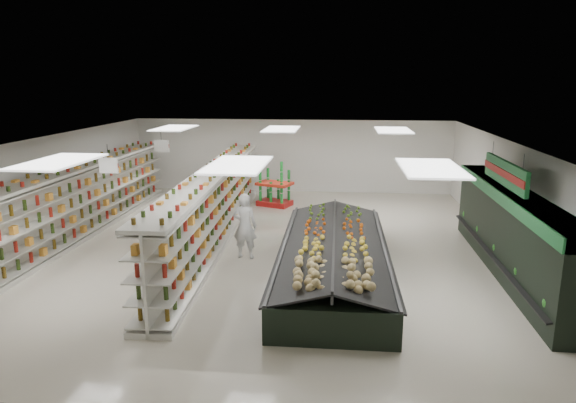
# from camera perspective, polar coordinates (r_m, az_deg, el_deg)

# --- Properties ---
(floor) EXTENTS (16.00, 16.00, 0.00)m
(floor) POSITION_cam_1_polar(r_m,az_deg,el_deg) (15.52, -2.43, -5.07)
(floor) COLOR beige
(floor) RESTS_ON ground
(ceiling) EXTENTS (14.00, 16.00, 0.02)m
(ceiling) POSITION_cam_1_polar(r_m,az_deg,el_deg) (14.82, -2.55, 6.75)
(ceiling) COLOR white
(ceiling) RESTS_ON wall_back
(wall_back) EXTENTS (14.00, 0.02, 3.20)m
(wall_back) POSITION_cam_1_polar(r_m,az_deg,el_deg) (22.90, 0.43, 5.09)
(wall_back) COLOR white
(wall_back) RESTS_ON floor
(wall_front) EXTENTS (14.00, 0.02, 3.20)m
(wall_front) POSITION_cam_1_polar(r_m,az_deg,el_deg) (7.66, -11.41, -12.54)
(wall_front) COLOR white
(wall_front) RESTS_ON floor
(wall_left) EXTENTS (0.02, 16.00, 3.20)m
(wall_left) POSITION_cam_1_polar(r_m,az_deg,el_deg) (17.52, -25.78, 1.15)
(wall_left) COLOR white
(wall_left) RESTS_ON floor
(wall_right) EXTENTS (0.02, 16.00, 3.20)m
(wall_right) POSITION_cam_1_polar(r_m,az_deg,el_deg) (15.69, 23.70, 0.06)
(wall_right) COLOR white
(wall_right) RESTS_ON floor
(produce_wall_case) EXTENTS (0.93, 8.00, 2.20)m
(produce_wall_case) POSITION_cam_1_polar(r_m,az_deg,el_deg) (14.25, 23.55, -2.69)
(produce_wall_case) COLOR black
(produce_wall_case) RESTS_ON floor
(aisle_sign_near) EXTENTS (0.52, 0.06, 0.75)m
(aisle_sign_near) POSITION_cam_1_polar(r_m,az_deg,el_deg) (14.07, -19.31, 3.80)
(aisle_sign_near) COLOR white
(aisle_sign_near) RESTS_ON ceiling
(aisle_sign_far) EXTENTS (0.52, 0.06, 0.75)m
(aisle_sign_far) POSITION_cam_1_polar(r_m,az_deg,el_deg) (17.73, -13.88, 6.01)
(aisle_sign_far) COLOR white
(aisle_sign_far) RESTS_ON ceiling
(hortifruti_banner) EXTENTS (0.12, 3.20, 0.95)m
(hortifruti_banner) POSITION_cam_1_polar(r_m,az_deg,el_deg) (13.86, 22.97, 2.93)
(hortifruti_banner) COLOR #1D6F35
(hortifruti_banner) RESTS_ON ceiling
(gondola_left) EXTENTS (1.12, 12.99, 2.25)m
(gondola_left) POSITION_cam_1_polar(r_m,az_deg,el_deg) (17.40, -22.79, -0.55)
(gondola_left) COLOR silver
(gondola_left) RESTS_ON floor
(gondola_center) EXTENTS (1.42, 12.76, 2.21)m
(gondola_center) POSITION_cam_1_polar(r_m,az_deg,el_deg) (16.03, -8.22, -0.82)
(gondola_center) COLOR silver
(gondola_center) RESTS_ON floor
(produce_island) EXTENTS (2.81, 7.62, 1.13)m
(produce_island) POSITION_cam_1_polar(r_m,az_deg,el_deg) (13.28, 5.09, -6.00)
(produce_island) COLOR black
(produce_island) RESTS_ON floor
(soda_endcap) EXTENTS (1.55, 1.30, 1.68)m
(soda_endcap) POSITION_cam_1_polar(r_m,az_deg,el_deg) (20.35, -1.49, 1.79)
(soda_endcap) COLOR #AB1513
(soda_endcap) RESTS_ON floor
(shopper_main) EXTENTS (0.73, 0.53, 1.87)m
(shopper_main) POSITION_cam_1_polar(r_m,az_deg,el_deg) (14.37, -4.82, -2.73)
(shopper_main) COLOR silver
(shopper_main) RESTS_ON floor
(shopper_background) EXTENTS (0.64, 0.86, 1.58)m
(shopper_background) POSITION_cam_1_polar(r_m,az_deg,el_deg) (20.18, -9.00, 1.45)
(shopper_background) COLOR tan
(shopper_background) RESTS_ON floor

